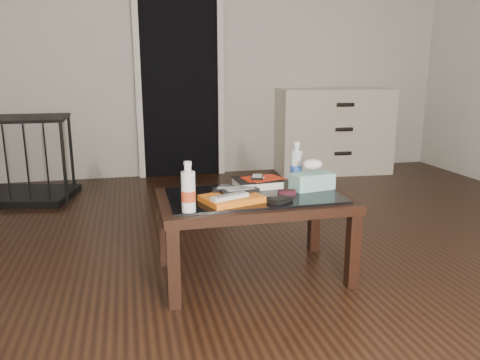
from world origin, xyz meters
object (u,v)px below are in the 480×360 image
object	(u,v)px
coffee_table	(254,206)
water_bottle_left	(188,187)
dresser	(333,131)
water_bottle_right	(296,162)
tissue_box	(312,181)
textbook	(257,183)
pet_crate	(16,173)

from	to	relation	value
coffee_table	water_bottle_left	xyz separation A→B (m)	(-0.37, -0.22, 0.18)
coffee_table	dresser	world-z (taller)	dresser
coffee_table	water_bottle_right	bearing A→B (deg)	33.83
dresser	coffee_table	bearing A→B (deg)	-118.86
dresser	water_bottle_left	size ratio (longest dim) A/B	5.18
tissue_box	coffee_table	bearing A→B (deg)	174.60
dresser	textbook	world-z (taller)	dresser
textbook	water_bottle_left	bearing A→B (deg)	-143.36
pet_crate	dresser	bearing A→B (deg)	19.43
coffee_table	textbook	distance (m)	0.19
textbook	tissue_box	bearing A→B (deg)	-27.82
pet_crate	tissue_box	xyz separation A→B (m)	(1.93, -1.92, 0.28)
tissue_box	water_bottle_left	bearing A→B (deg)	-171.67
dresser	pet_crate	world-z (taller)	dresser
textbook	tissue_box	world-z (taller)	tissue_box
coffee_table	dresser	bearing A→B (deg)	56.90
coffee_table	water_bottle_right	size ratio (longest dim) A/B	4.20
coffee_table	pet_crate	size ratio (longest dim) A/B	0.99
coffee_table	pet_crate	bearing A→B (deg)	129.05
coffee_table	water_bottle_left	distance (m)	0.47
coffee_table	dresser	size ratio (longest dim) A/B	0.81
textbook	water_bottle_left	size ratio (longest dim) A/B	1.05
coffee_table	pet_crate	world-z (taller)	pet_crate
textbook	water_bottle_left	world-z (taller)	water_bottle_left
pet_crate	water_bottle_right	size ratio (longest dim) A/B	4.24
textbook	water_bottle_right	size ratio (longest dim) A/B	1.05
water_bottle_left	dresser	bearing A→B (deg)	53.39
pet_crate	water_bottle_left	xyz separation A→B (m)	(1.21, -2.17, 0.35)
coffee_table	tissue_box	distance (m)	0.36
tissue_box	pet_crate	bearing A→B (deg)	124.10
dresser	water_bottle_right	xyz separation A→B (m)	(-1.21, -2.13, 0.13)
textbook	water_bottle_right	bearing A→B (deg)	7.94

